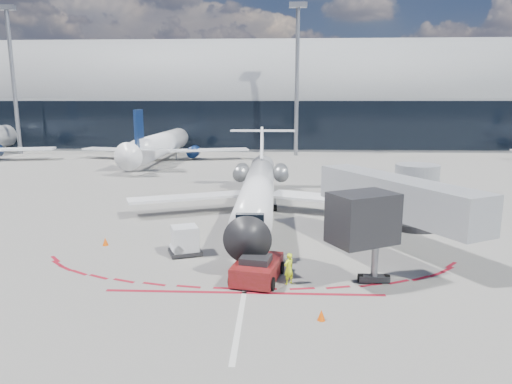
{
  "coord_description": "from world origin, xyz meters",
  "views": [
    {
      "loc": [
        1.54,
        -32.8,
        9.4
      ],
      "look_at": [
        0.03,
        1.12,
        2.64
      ],
      "focal_mm": 32.0,
      "sensor_mm": 36.0,
      "label": 1
    }
  ],
  "objects_px": {
    "regional_jet": "(258,188)",
    "ramp_worker": "(289,269)",
    "uld_container": "(185,241)",
    "pushback_tug": "(257,269)"
  },
  "relations": [
    {
      "from": "regional_jet",
      "to": "pushback_tug",
      "type": "xyz_separation_m",
      "value": [
        0.52,
        -14.31,
        -1.66
      ]
    },
    {
      "from": "ramp_worker",
      "to": "uld_container",
      "type": "xyz_separation_m",
      "value": [
        -6.34,
        4.44,
        0.05
      ]
    },
    {
      "from": "regional_jet",
      "to": "ramp_worker",
      "type": "bearing_deg",
      "value": -81.62
    },
    {
      "from": "regional_jet",
      "to": "ramp_worker",
      "type": "height_order",
      "value": "regional_jet"
    },
    {
      "from": "pushback_tug",
      "to": "uld_container",
      "type": "xyz_separation_m",
      "value": [
        -4.68,
        3.94,
        0.26
      ]
    },
    {
      "from": "pushback_tug",
      "to": "regional_jet",
      "type": "bearing_deg",
      "value": 104.04
    },
    {
      "from": "pushback_tug",
      "to": "uld_container",
      "type": "distance_m",
      "value": 6.12
    },
    {
      "from": "regional_jet",
      "to": "uld_container",
      "type": "distance_m",
      "value": 11.26
    },
    {
      "from": "ramp_worker",
      "to": "regional_jet",
      "type": "bearing_deg",
      "value": -123.83
    },
    {
      "from": "pushback_tug",
      "to": "ramp_worker",
      "type": "relative_size",
      "value": 3.33
    }
  ]
}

